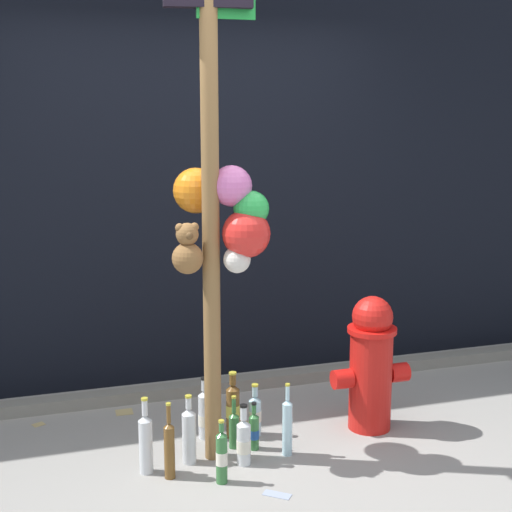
{
  "coord_description": "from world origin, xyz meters",
  "views": [
    {
      "loc": [
        -1.11,
        -3.46,
        1.9
      ],
      "look_at": [
        0.09,
        0.29,
        1.12
      ],
      "focal_mm": 52.8,
      "sensor_mm": 36.0,
      "label": 1
    }
  ],
  "objects_px": {
    "bottle_6": "(234,428)",
    "bottle_1": "(255,414)",
    "bottle_0": "(254,431)",
    "bottle_10": "(233,409)",
    "memorial_post": "(219,184)",
    "bottle_4": "(189,434)",
    "fire_hydrant": "(371,363)",
    "bottle_8": "(222,456)",
    "bottle_7": "(205,414)",
    "bottle_5": "(287,426)",
    "bottle_2": "(169,448)",
    "bottle_3": "(146,442)",
    "bottle_9": "(244,441)"
  },
  "relations": [
    {
      "from": "fire_hydrant",
      "to": "bottle_0",
      "type": "xyz_separation_m",
      "value": [
        -0.75,
        -0.07,
        -0.3
      ]
    },
    {
      "from": "bottle_0",
      "to": "bottle_4",
      "type": "xyz_separation_m",
      "value": [
        -0.38,
        -0.05,
        0.05
      ]
    },
    {
      "from": "bottle_0",
      "to": "bottle_10",
      "type": "height_order",
      "value": "bottle_10"
    },
    {
      "from": "bottle_0",
      "to": "bottle_6",
      "type": "height_order",
      "value": "bottle_6"
    },
    {
      "from": "bottle_1",
      "to": "bottle_9",
      "type": "xyz_separation_m",
      "value": [
        -0.17,
        -0.33,
        0.0
      ]
    },
    {
      "from": "bottle_5",
      "to": "bottle_1",
      "type": "bearing_deg",
      "value": 107.28
    },
    {
      "from": "bottle_5",
      "to": "bottle_6",
      "type": "xyz_separation_m",
      "value": [
        -0.26,
        0.17,
        -0.05
      ]
    },
    {
      "from": "bottle_1",
      "to": "bottle_6",
      "type": "relative_size",
      "value": 1.02
    },
    {
      "from": "bottle_3",
      "to": "bottle_8",
      "type": "relative_size",
      "value": 1.22
    },
    {
      "from": "memorial_post",
      "to": "bottle_0",
      "type": "height_order",
      "value": "memorial_post"
    },
    {
      "from": "fire_hydrant",
      "to": "bottle_8",
      "type": "relative_size",
      "value": 2.37
    },
    {
      "from": "bottle_3",
      "to": "bottle_5",
      "type": "bearing_deg",
      "value": -2.13
    },
    {
      "from": "bottle_1",
      "to": "bottle_8",
      "type": "relative_size",
      "value": 0.92
    },
    {
      "from": "memorial_post",
      "to": "bottle_5",
      "type": "xyz_separation_m",
      "value": [
        0.35,
        -0.12,
        -1.34
      ]
    },
    {
      "from": "bottle_6",
      "to": "bottle_7",
      "type": "bearing_deg",
      "value": 125.94
    },
    {
      "from": "bottle_10",
      "to": "bottle_5",
      "type": "bearing_deg",
      "value": -53.97
    },
    {
      "from": "bottle_1",
      "to": "bottle_10",
      "type": "height_order",
      "value": "bottle_10"
    },
    {
      "from": "fire_hydrant",
      "to": "bottle_5",
      "type": "distance_m",
      "value": 0.67
    },
    {
      "from": "bottle_1",
      "to": "bottle_9",
      "type": "bearing_deg",
      "value": -116.93
    },
    {
      "from": "memorial_post",
      "to": "bottle_10",
      "type": "relative_size",
      "value": 6.86
    },
    {
      "from": "bottle_4",
      "to": "bottle_10",
      "type": "relative_size",
      "value": 0.97
    },
    {
      "from": "bottle_0",
      "to": "bottle_7",
      "type": "relative_size",
      "value": 0.75
    },
    {
      "from": "bottle_2",
      "to": "fire_hydrant",
      "type": "bearing_deg",
      "value": 11.27
    },
    {
      "from": "bottle_0",
      "to": "memorial_post",
      "type": "bearing_deg",
      "value": -178.53
    },
    {
      "from": "bottle_6",
      "to": "bottle_8",
      "type": "relative_size",
      "value": 0.9
    },
    {
      "from": "bottle_5",
      "to": "bottle_8",
      "type": "distance_m",
      "value": 0.47
    },
    {
      "from": "bottle_1",
      "to": "bottle_7",
      "type": "height_order",
      "value": "bottle_7"
    },
    {
      "from": "fire_hydrant",
      "to": "bottle_9",
      "type": "bearing_deg",
      "value": -165.37
    },
    {
      "from": "bottle_0",
      "to": "bottle_10",
      "type": "relative_size",
      "value": 0.7
    },
    {
      "from": "bottle_1",
      "to": "bottle_10",
      "type": "xyz_separation_m",
      "value": [
        -0.13,
        0.01,
        0.04
      ]
    },
    {
      "from": "bottle_1",
      "to": "bottle_7",
      "type": "relative_size",
      "value": 0.85
    },
    {
      "from": "bottle_0",
      "to": "bottle_3",
      "type": "xyz_separation_m",
      "value": [
        -0.62,
        -0.09,
        0.06
      ]
    },
    {
      "from": "bottle_7",
      "to": "fire_hydrant",
      "type": "bearing_deg",
      "value": -9.31
    },
    {
      "from": "bottle_5",
      "to": "bottle_6",
      "type": "bearing_deg",
      "value": 146.01
    },
    {
      "from": "fire_hydrant",
      "to": "bottle_3",
      "type": "height_order",
      "value": "fire_hydrant"
    },
    {
      "from": "bottle_4",
      "to": "fire_hydrant",
      "type": "bearing_deg",
      "value": 5.82
    },
    {
      "from": "fire_hydrant",
      "to": "bottle_2",
      "type": "height_order",
      "value": "fire_hydrant"
    },
    {
      "from": "bottle_1",
      "to": "fire_hydrant",
      "type": "bearing_deg",
      "value": -9.2
    },
    {
      "from": "memorial_post",
      "to": "bottle_10",
      "type": "xyz_separation_m",
      "value": [
        0.12,
        0.19,
        -1.34
      ]
    },
    {
      "from": "bottle_0",
      "to": "bottle_4",
      "type": "relative_size",
      "value": 0.72
    },
    {
      "from": "memorial_post",
      "to": "bottle_4",
      "type": "xyz_separation_m",
      "value": [
        -0.19,
        -0.04,
        -1.34
      ]
    },
    {
      "from": "fire_hydrant",
      "to": "bottle_5",
      "type": "bearing_deg",
      "value": -162.51
    },
    {
      "from": "bottle_0",
      "to": "bottle_3",
      "type": "relative_size",
      "value": 0.67
    },
    {
      "from": "bottle_7",
      "to": "bottle_5",
      "type": "bearing_deg",
      "value": -42.2
    },
    {
      "from": "bottle_6",
      "to": "bottle_1",
      "type": "bearing_deg",
      "value": 37.36
    },
    {
      "from": "bottle_5",
      "to": "bottle_6",
      "type": "distance_m",
      "value": 0.31
    },
    {
      "from": "bottle_1",
      "to": "bottle_5",
      "type": "height_order",
      "value": "bottle_5"
    },
    {
      "from": "bottle_4",
      "to": "bottle_10",
      "type": "xyz_separation_m",
      "value": [
        0.31,
        0.24,
        0.01
      ]
    },
    {
      "from": "bottle_9",
      "to": "bottle_8",
      "type": "bearing_deg",
      "value": -135.87
    },
    {
      "from": "bottle_7",
      "to": "bottle_6",
      "type": "bearing_deg",
      "value": -54.06
    }
  ]
}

